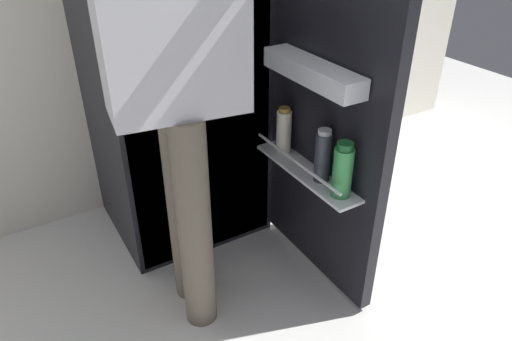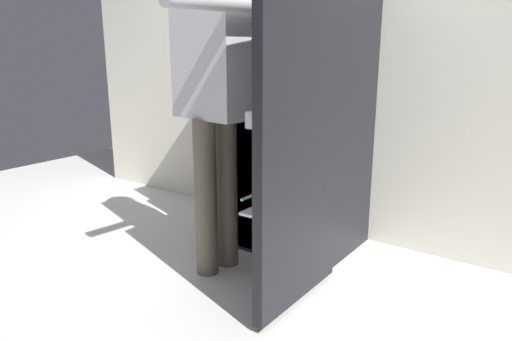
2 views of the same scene
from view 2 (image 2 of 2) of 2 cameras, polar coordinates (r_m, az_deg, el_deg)
ground_plane at (r=2.65m, az=-1.03°, el=-12.49°), size 6.68×6.68×0.00m
kitchen_wall at (r=3.12m, az=9.22°, el=16.65°), size 4.40×0.10×2.65m
refrigerator at (r=2.78m, az=5.52°, el=6.54°), size 0.72×1.26×1.64m
person at (r=2.46m, az=-4.89°, el=10.34°), size 0.55×0.78×1.70m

